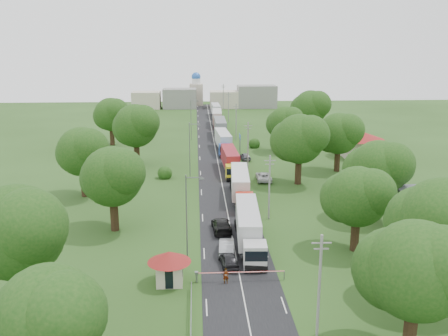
{
  "coord_description": "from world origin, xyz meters",
  "views": [
    {
      "loc": [
        -4.35,
        -71.35,
        23.93
      ],
      "look_at": [
        0.3,
        9.97,
        3.0
      ],
      "focal_mm": 40.0,
      "sensor_mm": 36.0,
      "label": 1
    }
  ],
  "objects": [
    {
      "name": "pedestrian_booth",
      "position": [
        -6.37,
        -23.33,
        0.85
      ],
      "size": [
        1.05,
        1.02,
        1.7
      ],
      "primitive_type": "imported",
      "rotation": [
        0.0,
        0.0,
        -0.67
      ],
      "color": "gray",
      "rests_on": "ground"
    },
    {
      "name": "truck_0",
      "position": [
        1.78,
        -15.66,
        2.23
      ],
      "size": [
        3.26,
        15.24,
        4.21
      ],
      "color": "silver",
      "rests_on": "ground"
    },
    {
      "name": "car_lane_mid",
      "position": [
        -1.0,
        -18.0,
        0.79
      ],
      "size": [
        2.03,
        4.93,
        1.59
      ],
      "primitive_type": "imported",
      "rotation": [
        0.0,
        0.0,
        3.07
      ],
      "color": "#9EA0A6",
      "rests_on": "ground"
    },
    {
      "name": "truck_5",
      "position": [
        1.83,
        70.72,
        2.23
      ],
      "size": [
        3.06,
        15.19,
        4.2
      ],
      "color": "#A92C1A",
      "rests_on": "ground"
    },
    {
      "name": "truck_2",
      "position": [
        1.99,
        18.97,
        2.12
      ],
      "size": [
        2.91,
        14.43,
        3.99
      ],
      "color": "yellow",
      "rests_on": "ground"
    },
    {
      "name": "tree_0",
      "position": [
        11.99,
        -37.84,
        7.22
      ],
      "size": [
        8.8,
        8.8,
        11.07
      ],
      "color": "#382616",
      "rests_on": "ground"
    },
    {
      "name": "car_verge_near",
      "position": [
        7.39,
        12.22,
        0.76
      ],
      "size": [
        2.67,
        5.52,
        1.51
      ],
      "primitive_type": "imported",
      "rotation": [
        0.0,
        0.0,
        3.11
      ],
      "color": "silver",
      "rests_on": "ground"
    },
    {
      "name": "road",
      "position": [
        0.0,
        20.0,
        0.0
      ],
      "size": [
        8.0,
        200.0,
        0.04
      ],
      "primitive_type": "cube",
      "color": "black",
      "rests_on": "ground"
    },
    {
      "name": "truck_4",
      "position": [
        1.87,
        53.27,
        2.32
      ],
      "size": [
        2.73,
        15.74,
        4.37
      ],
      "color": "#B3B3B3",
      "rests_on": "ground"
    },
    {
      "name": "lamp_0",
      "position": [
        -5.35,
        -20.0,
        5.55
      ],
      "size": [
        2.03,
        0.22,
        10.0
      ],
      "color": "slate",
      "rests_on": "ground"
    },
    {
      "name": "truck_6",
      "position": [
        2.15,
        87.58,
        2.06
      ],
      "size": [
        2.8,
        14.05,
        3.89
      ],
      "color": "#235E32",
      "rests_on": "ground"
    },
    {
      "name": "tree_9",
      "position": [
        -20.01,
        -29.83,
        7.85
      ],
      "size": [
        9.6,
        9.6,
        12.05
      ],
      "color": "#382616",
      "rests_on": "ground"
    },
    {
      "name": "house_cream",
      "position": [
        30.0,
        30.0,
        3.64
      ],
      "size": [
        10.08,
        10.08,
        5.8
      ],
      "color": "beige",
      "rests_on": "ground"
    },
    {
      "name": "tree_12",
      "position": [
        -16.01,
        25.17,
        7.85
      ],
      "size": [
        9.6,
        9.6,
        12.05
      ],
      "color": "#382616",
      "rests_on": "ground"
    },
    {
      "name": "tree_3",
      "position": [
        19.99,
        -7.84,
        7.22
      ],
      "size": [
        8.8,
        8.8,
        11.07
      ],
      "color": "#382616",
      "rests_on": "ground"
    },
    {
      "name": "lamp_2",
      "position": [
        -5.35,
        50.0,
        5.55
      ],
      "size": [
        2.03,
        0.22,
        10.0
      ],
      "color": "slate",
      "rests_on": "ground"
    },
    {
      "name": "house_brick",
      "position": [
        26.0,
        -12.0,
        2.65
      ],
      "size": [
        8.6,
        6.6,
        5.2
      ],
      "color": "maroon",
      "rests_on": "ground"
    },
    {
      "name": "tree_11",
      "position": [
        -22.01,
        5.16,
        7.22
      ],
      "size": [
        8.8,
        8.8,
        11.07
      ],
      "color": "#382616",
      "rests_on": "ground"
    },
    {
      "name": "boom_barrier",
      "position": [
        -1.36,
        -25.0,
        0.89
      ],
      "size": [
        9.22,
        0.35,
        1.18
      ],
      "color": "slate",
      "rests_on": "ground"
    },
    {
      "name": "tree_13",
      "position": [
        -24.01,
        45.16,
        7.22
      ],
      "size": [
        8.8,
        8.8,
        11.07
      ],
      "color": "#382616",
      "rests_on": "ground"
    },
    {
      "name": "pole_2",
      "position": [
        5.5,
        21.0,
        4.68
      ],
      "size": [
        1.6,
        0.24,
        9.0
      ],
      "color": "gray",
      "rests_on": "ground"
    },
    {
      "name": "lamp_1",
      "position": [
        -5.35,
        15.0,
        5.55
      ],
      "size": [
        2.03,
        0.22,
        10.0
      ],
      "color": "slate",
      "rests_on": "ground"
    },
    {
      "name": "pole_0",
      "position": [
        5.5,
        -35.0,
        4.68
      ],
      "size": [
        1.6,
        0.24,
        9.0
      ],
      "color": "gray",
      "rests_on": "ground"
    },
    {
      "name": "church",
      "position": [
        -4.0,
        118.0,
        5.39
      ],
      "size": [
        5.0,
        5.0,
        12.3
      ],
      "color": "beige",
      "rests_on": "ground"
    },
    {
      "name": "tree_2",
      "position": [
        13.99,
        -17.86,
        6.6
      ],
      "size": [
        8.0,
        8.0,
        10.1
      ],
      "color": "#382616",
      "rests_on": "ground"
    },
    {
      "name": "pole_3",
      "position": [
        5.5,
        49.0,
        4.68
      ],
      "size": [
        1.6,
        0.24,
        9.0
      ],
      "color": "gray",
      "rests_on": "ground"
    },
    {
      "name": "car_lane_front",
      "position": [
        -1.0,
        -21.32,
        0.74
      ],
      "size": [
        2.31,
        4.54,
        1.48
      ],
      "primitive_type": "imported",
      "rotation": [
        0.0,
        0.0,
        3.27
      ],
      "color": "black",
      "rests_on": "ground"
    },
    {
      "name": "tree_4",
      "position": [
        12.99,
        10.17,
        7.85
      ],
      "size": [
        9.6,
        9.6,
        12.05
      ],
      "color": "#382616",
      "rests_on": "ground"
    },
    {
      "name": "tree_10",
      "position": [
        -15.01,
        -9.84,
        7.22
      ],
      "size": [
        8.8,
        8.8,
        11.07
      ],
      "color": "#382616",
      "rests_on": "ground"
    },
    {
      "name": "tree_1",
      "position": [
        17.99,
        -29.83,
        7.85
      ],
      "size": [
        9.6,
        9.6,
        12.05
      ],
      "color": "#382616",
      "rests_on": "ground"
    },
    {
      "name": "car_lane_rear",
      "position": [
        -1.24,
        -11.17,
        0.83
      ],
      "size": [
        2.66,
        5.82,
        1.65
      ],
      "primitive_type": "imported",
      "rotation": [
        0.0,
        0.0,
        3.2
      ],
      "color": "black",
      "rests_on": "ground"
    },
    {
      "name": "ground",
      "position": [
        0.0,
        0.0,
        0.0
      ],
      "size": [
        260.0,
        260.0,
        0.0
      ],
      "primitive_type": "plane",
      "color": "#244216",
      "rests_on": "ground"
    },
    {
      "name": "tree_5",
      "position": [
        21.99,
        18.16,
        7.22
      ],
      "size": [
        8.8,
        8.8,
        11.07
      ],
      "color": "#382616",
      "rests_on": "ground"
    },
    {
      "name": "guard_booth",
      "position": [
        -7.2,
        -25.0,
        2.16
      ],
      "size": [
        4.4,
        4.4,
        3.45
      ],
      "color": "beige",
      "rests_on": "ground"
    },
    {
      "name": "pole_5",
      "position": [
        5.5,
        105.0,
        4.68
      ],
      "size": [
        1.6,
        0.24,
        9.0
      ],
      "color": "gray",
      "rests_on": "ground"
    },
    {
      "name": "pole_4",
      "position": [
        5.5,
        77.0,
        4.68
      ],
      "size": [
        1.6,
        0.24,
        9.0
      ],
      "color": "gray",
      "rests_on": "ground"
    },
    {
      "name": "tree_8",
      "position": [
        -14.01,
        -41.86,
        6.6
      ],
      "size": [
        8.0,
        8.0,
        10.1
      ],
      "color": "#382616",
      "rests_on": "ground"
    },
    {
      "name": "tree_6",
      "position": [
        14.99,
        35.14,
        6.6
      ],
      "size": [
        8.0,
        8.0,
        10.1
      ],
      "color": "#382616",
      "rests_on": "ground"
    },
    {
      "name": "truck_1",
      "position": [
        2.39,
        1.99,
        2.22
      ],
      "size": [
        3.3,
        15.14,
        4.18
      ],
      "color": "red",
      "rests_on": "ground"
    },
    {
      "name": "car_verge_far",
      "position": [
        5.71,
        28.09,
        0.73
      ],
      "size": [
        2.23,
        4.47,
        1.46
      ],
      "primitive_type": "imported",
      "rotation": [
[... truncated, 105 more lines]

